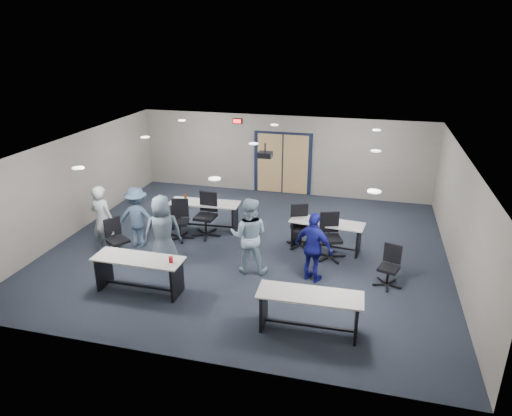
% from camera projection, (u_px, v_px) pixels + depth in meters
% --- Properties ---
extents(floor, '(10.00, 10.00, 0.00)m').
position_uv_depth(floor, '(249.00, 247.00, 12.02)').
color(floor, black).
rests_on(floor, ground).
extents(back_wall, '(10.00, 0.04, 2.70)m').
position_uv_depth(back_wall, '(283.00, 155.00, 15.59)').
color(back_wall, gray).
rests_on(back_wall, floor).
extents(front_wall, '(10.00, 0.04, 2.70)m').
position_uv_depth(front_wall, '(177.00, 292.00, 7.47)').
color(front_wall, gray).
rests_on(front_wall, floor).
extents(left_wall, '(0.04, 9.00, 2.70)m').
position_uv_depth(left_wall, '(75.00, 184.00, 12.68)').
color(left_wall, gray).
rests_on(left_wall, floor).
extents(right_wall, '(0.04, 9.00, 2.70)m').
position_uv_depth(right_wall, '(460.00, 218.00, 10.38)').
color(right_wall, gray).
rests_on(right_wall, floor).
extents(ceiling, '(10.00, 9.00, 0.04)m').
position_uv_depth(ceiling, '(248.00, 147.00, 11.04)').
color(ceiling, white).
rests_on(ceiling, back_wall).
extents(double_door, '(2.00, 0.07, 2.20)m').
position_uv_depth(double_door, '(283.00, 164.00, 15.66)').
color(double_door, black).
rests_on(double_door, back_wall).
extents(exit_sign, '(0.32, 0.07, 0.18)m').
position_uv_depth(exit_sign, '(237.00, 121.00, 15.50)').
color(exit_sign, black).
rests_on(exit_sign, back_wall).
extents(ceiling_projector, '(0.35, 0.32, 0.37)m').
position_uv_depth(ceiling_projector, '(265.00, 155.00, 11.52)').
color(ceiling_projector, black).
rests_on(ceiling_projector, ceiling).
extents(ceiling_can_lights, '(6.24, 5.74, 0.02)m').
position_uv_depth(ceiling_can_lights, '(251.00, 146.00, 11.27)').
color(ceiling_can_lights, white).
rests_on(ceiling_can_lights, ceiling).
extents(table_front_left, '(1.97, 0.67, 0.93)m').
position_uv_depth(table_front_left, '(139.00, 268.00, 9.84)').
color(table_front_left, '#B2B0A8').
rests_on(table_front_left, floor).
extents(table_front_right, '(1.98, 0.71, 0.80)m').
position_uv_depth(table_front_right, '(309.00, 306.00, 8.51)').
color(table_front_right, '#B2B0A8').
rests_on(table_front_right, floor).
extents(table_back_left, '(2.02, 0.78, 1.10)m').
position_uv_depth(table_back_left, '(204.00, 210.00, 12.96)').
color(table_back_left, '#B2B0A8').
rests_on(table_back_left, floor).
extents(table_back_right, '(1.94, 0.84, 0.76)m').
position_uv_depth(table_back_right, '(326.00, 231.00, 11.75)').
color(table_back_right, '#B2B0A8').
rests_on(table_back_right, floor).
extents(chair_back_a, '(0.82, 0.82, 1.09)m').
position_uv_depth(chair_back_a, '(179.00, 220.00, 12.31)').
color(chair_back_a, black).
rests_on(chair_back_a, floor).
extents(chair_back_b, '(0.79, 0.79, 1.20)m').
position_uv_depth(chair_back_b, '(205.00, 215.00, 12.50)').
color(chair_back_b, black).
rests_on(chair_back_b, floor).
extents(chair_back_c, '(0.91, 0.91, 1.10)m').
position_uv_depth(chair_back_c, '(301.00, 227.00, 11.89)').
color(chair_back_c, black).
rests_on(chair_back_c, floor).
extents(chair_back_d, '(0.92, 0.92, 1.15)m').
position_uv_depth(chair_back_d, '(331.00, 237.00, 11.26)').
color(chair_back_d, black).
rests_on(chair_back_d, floor).
extents(chair_loose_left, '(0.88, 0.88, 1.02)m').
position_uv_depth(chair_loose_left, '(118.00, 239.00, 11.29)').
color(chair_loose_left, black).
rests_on(chair_loose_left, floor).
extents(chair_loose_right, '(0.74, 0.74, 0.94)m').
position_uv_depth(chair_loose_right, '(389.00, 267.00, 10.06)').
color(chair_loose_right, black).
rests_on(chair_loose_right, floor).
extents(person_gray, '(0.73, 0.54, 1.83)m').
position_uv_depth(person_gray, '(102.00, 220.00, 11.38)').
color(person_gray, '#949DA1').
rests_on(person_gray, floor).
extents(person_plaid, '(1.04, 0.92, 1.79)m').
position_uv_depth(person_plaid, '(163.00, 232.00, 10.78)').
color(person_plaid, '#4C5C69').
rests_on(person_plaid, floor).
extents(person_lightblue, '(0.95, 0.77, 1.83)m').
position_uv_depth(person_lightblue, '(249.00, 236.00, 10.52)').
color(person_lightblue, '#9BB9CE').
rests_on(person_lightblue, floor).
extents(person_navy, '(1.04, 0.77, 1.64)m').
position_uv_depth(person_navy, '(314.00, 248.00, 10.16)').
color(person_navy, navy).
rests_on(person_navy, floor).
extents(person_back, '(1.15, 0.81, 1.62)m').
position_uv_depth(person_back, '(137.00, 217.00, 11.84)').
color(person_back, '#3D546E').
rests_on(person_back, floor).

